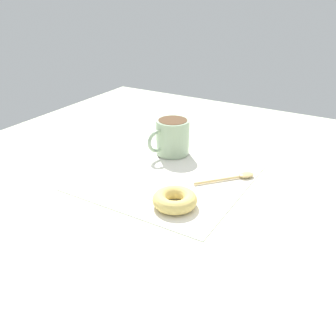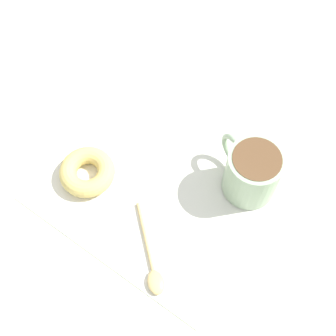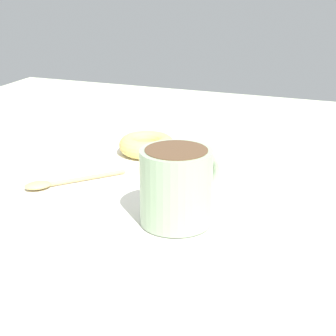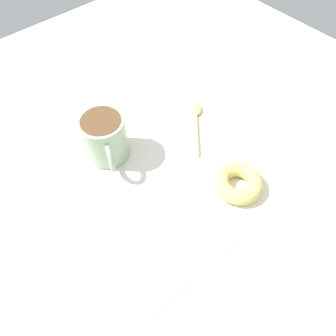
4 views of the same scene
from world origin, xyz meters
The scene contains 5 objects.
ground_plane centered at (0.00, 0.00, -1.00)cm, with size 120.00×120.00×2.00cm, color beige.
napkin centered at (-1.61, -1.77, 0.15)cm, with size 34.67×34.67×0.30cm, color white.
coffee_cup centered at (-7.12, 9.66, 4.90)cm, with size 8.36×11.35×8.93cm.
donut centered at (5.92, -12.05, 1.68)cm, with size 8.78×8.78×2.77cm, color #E5C66B.
spoon centered at (12.36, 5.18, 0.70)cm, with size 10.76×11.73×0.90cm.
Camera 2 is at (26.41, 17.58, 67.05)cm, focal length 50.00 mm.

